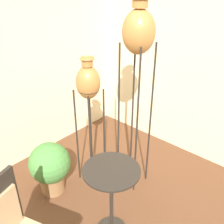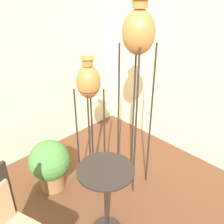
{
  "view_description": "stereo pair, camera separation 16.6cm",
  "coord_description": "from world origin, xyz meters",
  "px_view_note": "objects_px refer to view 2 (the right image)",
  "views": [
    {
      "loc": [
        -0.93,
        -0.74,
        2.27
      ],
      "look_at": [
        0.92,
        0.91,
        0.93
      ],
      "focal_mm": 42.0,
      "sensor_mm": 36.0,
      "label": 1
    },
    {
      "loc": [
        -0.82,
        -0.86,
        2.27
      ],
      "look_at": [
        0.92,
        0.91,
        0.93
      ],
      "focal_mm": 42.0,
      "sensor_mm": 36.0,
      "label": 2
    }
  ],
  "objects_px": {
    "side_table": "(106,188)",
    "potted_plant": "(50,163)",
    "vase_stand_tall": "(138,37)",
    "vase_stand_medium": "(89,85)"
  },
  "relations": [
    {
      "from": "side_table",
      "to": "vase_stand_tall",
      "type": "bearing_deg",
      "value": 22.61
    },
    {
      "from": "vase_stand_tall",
      "to": "vase_stand_medium",
      "type": "xyz_separation_m",
      "value": [
        -0.29,
        0.39,
        -0.51
      ]
    },
    {
      "from": "potted_plant",
      "to": "side_table",
      "type": "bearing_deg",
      "value": -87.13
    },
    {
      "from": "vase_stand_medium",
      "to": "potted_plant",
      "type": "bearing_deg",
      "value": 157.24
    },
    {
      "from": "vase_stand_tall",
      "to": "vase_stand_medium",
      "type": "distance_m",
      "value": 0.71
    },
    {
      "from": "side_table",
      "to": "potted_plant",
      "type": "distance_m",
      "value": 0.91
    },
    {
      "from": "vase_stand_medium",
      "to": "potted_plant",
      "type": "distance_m",
      "value": 1.01
    },
    {
      "from": "vase_stand_tall",
      "to": "vase_stand_medium",
      "type": "relative_size",
      "value": 1.36
    },
    {
      "from": "side_table",
      "to": "potted_plant",
      "type": "xyz_separation_m",
      "value": [
        -0.04,
        0.88,
        -0.21
      ]
    },
    {
      "from": "vase_stand_medium",
      "to": "side_table",
      "type": "bearing_deg",
      "value": -120.98
    }
  ]
}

